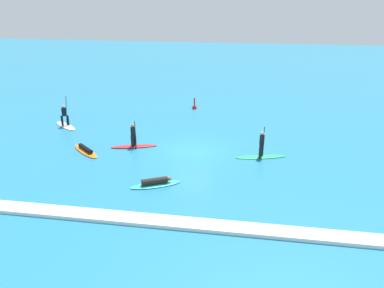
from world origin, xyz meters
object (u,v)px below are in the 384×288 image
(marker_buoy, at_px, (194,107))
(surfer_on_white_board, at_px, (65,121))
(surfer_on_orange_board, at_px, (85,150))
(surfer_on_red_board, at_px, (134,141))
(surfer_on_green_board, at_px, (261,151))
(surfer_on_teal_board, at_px, (156,183))

(marker_buoy, bearing_deg, surfer_on_white_board, -145.15)
(surfer_on_orange_board, bearing_deg, surfer_on_red_board, -114.59)
(surfer_on_red_board, height_order, marker_buoy, surfer_on_red_board)
(marker_buoy, bearing_deg, surfer_on_green_board, -60.05)
(surfer_on_red_board, distance_m, surfer_on_white_board, 7.43)
(surfer_on_teal_board, bearing_deg, surfer_on_orange_board, 120.16)
(surfer_on_teal_board, distance_m, marker_buoy, 14.97)
(surfer_on_white_board, bearing_deg, surfer_on_red_board, -168.74)
(surfer_on_orange_board, height_order, surfer_on_white_board, surfer_on_white_board)
(surfer_on_green_board, distance_m, surfer_on_teal_board, 7.44)
(surfer_on_orange_board, height_order, marker_buoy, marker_buoy)
(surfer_on_red_board, bearing_deg, surfer_on_orange_board, -172.68)
(surfer_on_red_board, xyz_separation_m, surfer_on_teal_board, (2.83, -5.16, -0.25))
(surfer_on_teal_board, bearing_deg, surfer_on_green_board, 13.73)
(surfer_on_red_board, relative_size, marker_buoy, 2.87)
(surfer_on_red_board, bearing_deg, surfer_on_white_board, 136.53)
(surfer_on_red_board, relative_size, surfer_on_white_board, 1.16)
(surfer_on_orange_board, distance_m, surfer_on_white_board, 5.95)
(surfer_on_orange_board, distance_m, surfer_on_red_board, 3.22)
(surfer_on_white_board, bearing_deg, surfer_on_orange_board, 166.55)
(surfer_on_orange_board, distance_m, marker_buoy, 12.44)
(surfer_on_red_board, xyz_separation_m, surfer_on_white_board, (-6.64, 3.33, 0.04))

